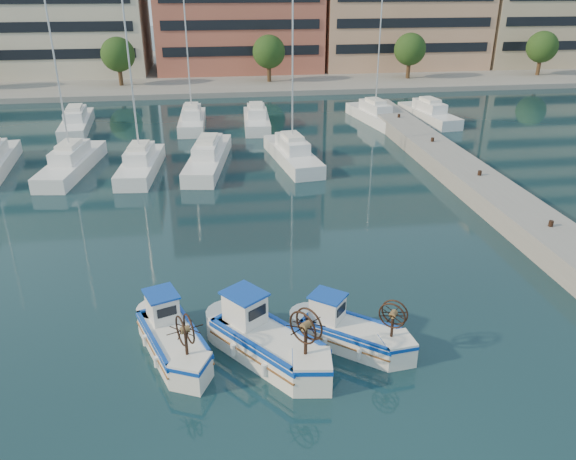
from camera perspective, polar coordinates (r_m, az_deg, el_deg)
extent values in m
plane|color=#193B41|center=(22.15, 3.28, -10.73)|extent=(300.00, 300.00, 0.00)
cube|color=gray|center=(33.02, 23.15, 0.81)|extent=(3.00, 60.00, 1.20)
cube|color=gray|center=(85.71, -5.72, 16.01)|extent=(180.00, 40.00, 0.60)
cylinder|color=#3F2B19|center=(72.82, -16.63, 14.61)|extent=(0.50, 0.50, 3.00)
sphere|color=#294D1B|center=(72.45, -16.90, 16.71)|extent=(4.00, 4.00, 4.00)
cylinder|color=#3F2B19|center=(72.52, -1.93, 15.54)|extent=(0.50, 0.50, 3.00)
sphere|color=#294D1B|center=(72.15, -1.96, 17.65)|extent=(4.00, 4.00, 4.00)
cylinder|color=#3F2B19|center=(76.57, 12.10, 15.51)|extent=(0.50, 0.50, 3.00)
sphere|color=#294D1B|center=(76.22, 12.29, 17.51)|extent=(4.00, 4.00, 4.00)
cylinder|color=#3F2B19|center=(84.35, 24.09, 14.79)|extent=(0.50, 0.50, 3.00)
sphere|color=#294D1B|center=(84.03, 24.42, 16.59)|extent=(4.00, 4.00, 4.00)
cube|color=white|center=(42.80, -21.08, 6.18)|extent=(3.45, 9.54, 1.00)
cylinder|color=silver|center=(41.56, -22.24, 13.38)|extent=(0.12, 0.12, 11.00)
cube|color=white|center=(40.99, -14.71, 6.27)|extent=(2.89, 8.12, 1.00)
cylinder|color=silver|center=(39.70, -15.57, 13.82)|extent=(0.12, 0.12, 11.00)
cube|color=white|center=(41.73, -8.09, 7.15)|extent=(3.81, 10.43, 1.00)
cube|color=white|center=(42.08, 0.43, 7.55)|extent=(3.40, 9.14, 1.00)
cylinder|color=silver|center=(40.82, 0.46, 14.95)|extent=(0.12, 0.12, 11.00)
cube|color=white|center=(54.89, -20.65, 10.03)|extent=(2.88, 9.34, 1.00)
cube|color=white|center=(52.97, -9.69, 10.76)|extent=(2.46, 7.96, 1.00)
cylinder|color=silver|center=(51.98, -10.13, 16.65)|extent=(0.12, 0.12, 11.00)
cube|color=white|center=(52.60, -3.21, 10.97)|extent=(2.60, 8.15, 1.00)
cube|color=white|center=(54.97, 8.80, 11.32)|extent=(3.62, 9.22, 1.00)
cylinder|color=silver|center=(54.02, 9.18, 17.00)|extent=(0.12, 0.12, 11.00)
cube|color=white|center=(56.44, 14.08, 11.22)|extent=(3.44, 8.92, 1.00)
cube|color=white|center=(21.38, -11.55, -11.17)|extent=(2.85, 4.12, 0.95)
cube|color=#0C39A4|center=(21.18, -11.63, -10.37)|extent=(2.94, 4.24, 0.14)
cube|color=blue|center=(21.21, -11.62, -10.50)|extent=(2.38, 3.64, 0.05)
cube|color=white|center=(21.73, -12.66, -7.58)|extent=(1.34, 1.45, 0.99)
cube|color=#0C39A4|center=(21.45, -12.79, -6.35)|extent=(1.52, 1.62, 0.07)
cylinder|color=#331E14|center=(19.53, -10.30, -11.29)|extent=(0.11, 0.11, 1.05)
cylinder|color=brown|center=(19.21, -10.42, -9.94)|extent=(0.36, 0.34, 0.25)
torus|color=#331E14|center=(19.18, -10.81, -10.04)|extent=(0.43, 1.01, 1.06)
torus|color=#331E14|center=(19.24, -10.04, -9.84)|extent=(0.43, 1.01, 1.06)
cube|color=white|center=(20.71, -2.02, -11.73)|extent=(4.04, 4.49, 1.06)
cube|color=#0C39A4|center=(20.47, -2.04, -10.81)|extent=(4.16, 4.62, 0.16)
cube|color=blue|center=(20.51, -2.04, -10.96)|extent=(3.46, 3.91, 0.06)
cube|color=white|center=(20.84, -4.40, -7.90)|extent=(1.69, 1.72, 1.11)
cube|color=#0C39A4|center=(20.53, -4.46, -6.46)|extent=(1.90, 1.94, 0.08)
cylinder|color=#331E14|center=(19.01, 1.81, -11.28)|extent=(0.12, 0.12, 1.18)
cylinder|color=brown|center=(18.65, 1.83, -9.71)|extent=(0.43, 0.42, 0.28)
torus|color=#331E14|center=(18.56, 1.51, -9.90)|extent=(0.78, 0.98, 1.19)
torus|color=#331E14|center=(18.75, 2.15, -9.52)|extent=(0.78, 0.98, 1.19)
cube|color=white|center=(21.49, 6.44, -10.65)|extent=(3.77, 3.44, 0.90)
cube|color=#0C39A4|center=(21.29, 6.49, -9.90)|extent=(3.88, 3.55, 0.14)
cube|color=blue|center=(21.32, 6.48, -10.02)|extent=(3.28, 2.95, 0.05)
cube|color=white|center=(21.33, 4.03, -7.87)|extent=(1.46, 1.43, 0.94)
cube|color=#0C39A4|center=(21.06, 4.07, -6.69)|extent=(1.64, 1.61, 0.07)
cylinder|color=#331E14|center=(20.51, 10.54, -9.64)|extent=(0.10, 0.10, 0.99)
cylinder|color=brown|center=(20.22, 10.65, -8.39)|extent=(0.36, 0.36, 0.24)
torus|color=#331E14|center=(20.12, 10.52, -8.57)|extent=(0.82, 0.67, 1.00)
torus|color=#331E14|center=(20.33, 10.78, -8.22)|extent=(0.82, 0.67, 1.00)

